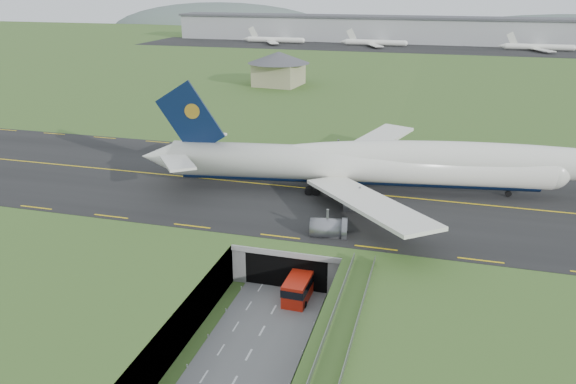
% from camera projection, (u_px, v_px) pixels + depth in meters
% --- Properties ---
extents(ground, '(900.00, 900.00, 0.00)m').
position_uv_depth(ground, '(269.00, 319.00, 72.88)').
color(ground, '#406327').
rests_on(ground, ground).
extents(airfield_deck, '(800.00, 800.00, 6.00)m').
position_uv_depth(airfield_deck, '(269.00, 299.00, 71.83)').
color(airfield_deck, gray).
rests_on(airfield_deck, ground).
extents(trench_road, '(12.00, 75.00, 0.20)m').
position_uv_depth(trench_road, '(250.00, 353.00, 66.08)').
color(trench_road, slate).
rests_on(trench_road, ground).
extents(taxiway, '(800.00, 44.00, 0.18)m').
position_uv_depth(taxiway, '(324.00, 190.00, 100.50)').
color(taxiway, black).
rests_on(taxiway, airfield_deck).
extents(tunnel_portal, '(17.00, 22.30, 6.00)m').
position_uv_depth(tunnel_portal, '(301.00, 242.00, 86.78)').
color(tunnel_portal, gray).
rests_on(tunnel_portal, ground).
extents(jumbo_jet, '(91.55, 58.95, 19.71)m').
position_uv_depth(jumbo_jet, '(394.00, 164.00, 97.78)').
color(jumbo_jet, white).
rests_on(jumbo_jet, ground).
extents(shuttle_tram, '(3.40, 8.37, 3.36)m').
position_uv_depth(shuttle_tram, '(300.00, 285.00, 77.48)').
color(shuttle_tram, red).
rests_on(shuttle_tram, ground).
extents(service_building, '(24.34, 24.34, 11.99)m').
position_uv_depth(service_building, '(279.00, 66.00, 199.63)').
color(service_building, tan).
rests_on(service_building, ground).
extents(cargo_terminal, '(320.00, 67.00, 15.60)m').
position_uv_depth(cargo_terminal, '(416.00, 30.00, 338.06)').
color(cargo_terminal, '#B2B2B2').
rests_on(cargo_terminal, ground).
extents(distant_hills, '(700.00, 91.00, 60.00)m').
position_uv_depth(distant_hills, '(507.00, 42.00, 446.00)').
color(distant_hills, '#4F5F58').
rests_on(distant_hills, ground).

